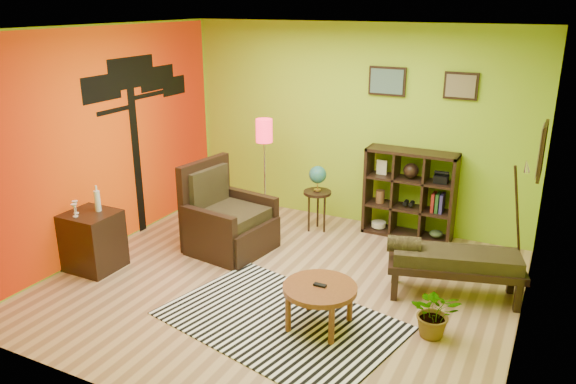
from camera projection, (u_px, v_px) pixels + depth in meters
The scene contains 11 objects.
ground at pixel (281, 285), 6.38m from camera, with size 5.00×5.00×0.00m, color tan.
room_shell at pixel (273, 128), 5.84m from camera, with size 5.04×4.54×2.82m.
zebra_rug at pixel (280, 320), 5.65m from camera, with size 2.30×1.52×0.01m, color white.
coffee_table at pixel (320, 292), 5.44m from camera, with size 0.73×0.73×0.47m.
armchair at pixel (226, 224), 7.20m from camera, with size 1.05×1.05×1.14m.
side_cabinet at pixel (93, 240), 6.67m from camera, with size 0.60×0.54×1.02m.
floor_lamp at pixel (264, 141), 7.59m from camera, with size 0.23×0.23×1.56m.
globe_table at pixel (318, 182), 7.66m from camera, with size 0.38×0.38×0.93m.
cube_shelf at pixel (410, 194), 7.51m from camera, with size 1.20×0.35×1.20m.
bench at pixel (452, 261), 6.01m from camera, with size 1.50×0.87×0.66m.
potted_plant at pixel (435, 317), 5.35m from camera, with size 0.46×0.51×0.40m, color #26661E.
Camera 1 is at (2.62, -5.05, 3.07)m, focal length 35.00 mm.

